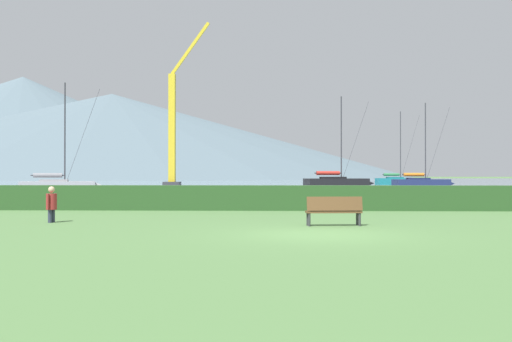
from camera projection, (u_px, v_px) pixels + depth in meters
name	position (u px, v px, depth m)	size (l,w,h in m)	color
ground_plane	(319.00, 235.00, 15.82)	(1000.00, 1000.00, 0.00)	#517A42
harbor_water	(281.00, 181.00, 152.73)	(320.00, 246.00, 0.00)	gray
hedge_line	(302.00, 198.00, 26.81)	(80.00, 1.20, 1.15)	#284C23
sailboat_slip_1	(337.00, 182.00, 70.07)	(9.05, 4.59, 11.26)	black
sailboat_slip_3	(398.00, 181.00, 96.64)	(8.24, 3.34, 12.36)	#19707A
sailboat_slip_5	(422.00, 183.00, 72.45)	(8.17, 3.56, 10.77)	navy
sailboat_slip_6	(59.00, 186.00, 53.08)	(7.78, 4.01, 10.22)	#9E9EA3
park_bench_near_path	(334.00, 209.00, 18.49)	(1.83, 0.65, 0.95)	brown
person_seated_viewer	(51.00, 203.00, 19.82)	(0.36, 0.56, 1.25)	#2D3347
dock_crane	(173.00, 136.00, 70.98)	(5.68, 2.00, 20.56)	#333338
distant_hill_west_ridge	(23.00, 127.00, 406.40)	(326.61, 326.61, 71.35)	slate
distant_hill_central_peak	(112.00, 136.00, 321.35)	(328.84, 328.84, 47.13)	slate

